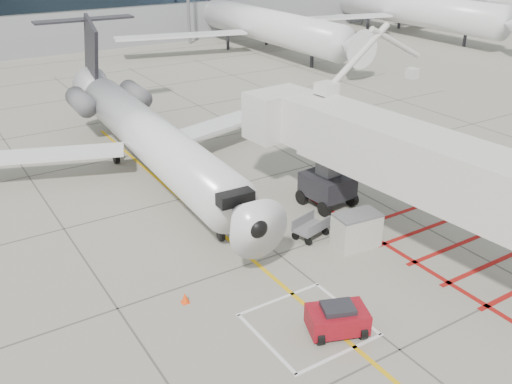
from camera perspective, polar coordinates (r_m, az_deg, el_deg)
ground_plane at (r=24.82m, az=7.54°, el=-10.27°), size 260.00×260.00×0.00m
regional_jet at (r=33.11m, az=-9.30°, el=6.80°), size 25.82×31.89×8.06m
jet_bridge at (r=27.07m, az=16.45°, el=1.53°), size 10.77×20.23×7.83m
pushback_tug at (r=22.55m, az=8.14°, el=-12.37°), size 2.61×2.13×1.32m
baggage_cart at (r=28.71m, az=5.50°, el=-3.54°), size 1.99×1.52×1.11m
ground_power_unit at (r=28.12m, az=10.02°, el=-3.77°), size 2.32×1.51×1.74m
cone_nose at (r=24.29m, az=-7.11°, el=-10.45°), size 0.34×0.34×0.47m
cone_side at (r=30.09m, az=1.06°, el=-2.63°), size 0.38×0.38×0.53m
bg_aircraft_c at (r=72.86m, az=-0.04°, el=18.51°), size 34.67×38.52×11.56m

